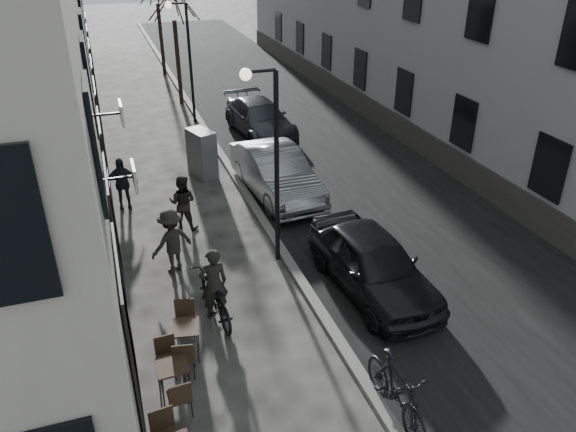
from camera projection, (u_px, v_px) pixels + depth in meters
ground at (382, 431)px, 9.89m from camera, size 120.00×120.00×0.00m
road at (291, 127)px, 24.36m from camera, size 7.30×60.00×0.00m
kerb at (209, 135)px, 23.30m from camera, size 0.25×60.00×0.12m
streetlamp_near at (270, 148)px, 13.38m from camera, size 0.90×0.28×5.09m
streetlamp_far at (185, 50)px, 23.41m from camera, size 0.90×0.28×5.09m
tree_near at (173, 2)px, 25.24m from camera, size 2.40×2.40×5.70m
bistro_set_b at (173, 376)px, 10.46m from camera, size 0.62×1.47×0.86m
bistro_set_c at (185, 338)px, 11.39m from camera, size 0.71×1.55×0.89m
utility_cabinet at (202, 154)px, 19.31m from camera, size 0.94×1.25×1.67m
bicycle at (215, 296)px, 12.52m from camera, size 0.92×2.11×1.07m
cyclist_rider at (214, 284)px, 12.36m from camera, size 0.68×0.48×1.76m
pedestrian_near at (183, 203)px, 16.00m from camera, size 1.00×0.92×1.65m
pedestrian_mid at (172, 241)px, 14.02m from camera, size 1.28×1.03×1.73m
pedestrian_far at (122, 184)px, 17.16m from camera, size 0.97×0.40×1.65m
car_near at (373, 263)px, 13.34m from camera, size 2.03×4.48×1.49m
car_mid at (276, 173)px, 18.02m from camera, size 2.01×4.82×1.55m
car_far at (260, 118)px, 23.22m from camera, size 2.31×4.90×1.38m
moped at (396, 391)px, 9.89m from camera, size 0.64×2.09×1.25m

